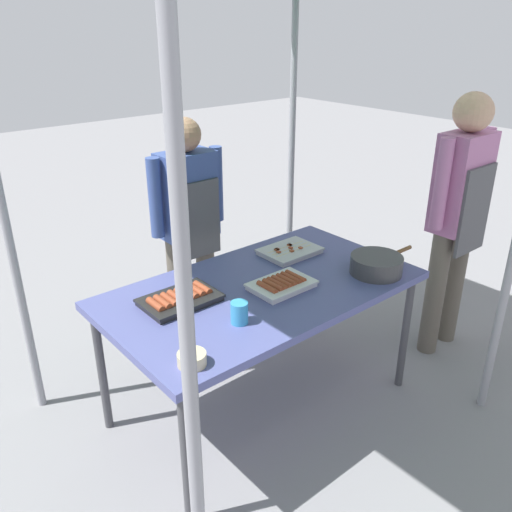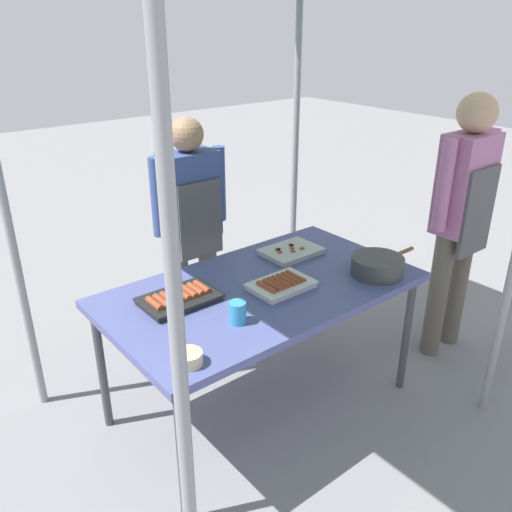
{
  "view_description": "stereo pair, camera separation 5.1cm",
  "coord_description": "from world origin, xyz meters",
  "px_view_note": "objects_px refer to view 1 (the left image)",
  "views": [
    {
      "loc": [
        -1.57,
        -1.82,
        2.0
      ],
      "look_at": [
        0.0,
        0.05,
        0.9
      ],
      "focal_mm": 37.37,
      "sensor_mm": 36.0,
      "label": 1
    },
    {
      "loc": [
        -1.53,
        -1.85,
        2.0
      ],
      "look_at": [
        0.0,
        0.05,
        0.9
      ],
      "focal_mm": 37.37,
      "sensor_mm": 36.0,
      "label": 2
    }
  ],
  "objects_px": {
    "cooking_wok": "(377,264)",
    "condiment_bowl": "(192,359)",
    "tray_meat_skewers": "(290,251)",
    "tray_pork_links": "(180,299)",
    "tray_grilled_sausages": "(282,284)",
    "customer_nearby": "(459,206)",
    "drink_cup_near_edge": "(239,313)",
    "vendor_woman": "(189,218)",
    "stall_table": "(262,295)"
  },
  "relations": [
    {
      "from": "cooking_wok",
      "to": "condiment_bowl",
      "type": "bearing_deg",
      "value": -177.36
    },
    {
      "from": "tray_meat_skewers",
      "to": "tray_pork_links",
      "type": "bearing_deg",
      "value": -173.99
    },
    {
      "from": "cooking_wok",
      "to": "condiment_bowl",
      "type": "distance_m",
      "value": 1.21
    },
    {
      "from": "tray_grilled_sausages",
      "to": "customer_nearby",
      "type": "xyz_separation_m",
      "value": [
        1.23,
        -0.21,
        0.2
      ]
    },
    {
      "from": "cooking_wok",
      "to": "drink_cup_near_edge",
      "type": "relative_size",
      "value": 4.27
    },
    {
      "from": "tray_meat_skewers",
      "to": "cooking_wok",
      "type": "relative_size",
      "value": 0.75
    },
    {
      "from": "tray_meat_skewers",
      "to": "tray_pork_links",
      "type": "relative_size",
      "value": 0.9
    },
    {
      "from": "condiment_bowl",
      "to": "drink_cup_near_edge",
      "type": "height_order",
      "value": "drink_cup_near_edge"
    },
    {
      "from": "condiment_bowl",
      "to": "drink_cup_near_edge",
      "type": "bearing_deg",
      "value": 20.56
    },
    {
      "from": "tray_meat_skewers",
      "to": "vendor_woman",
      "type": "relative_size",
      "value": 0.22
    },
    {
      "from": "tray_grilled_sausages",
      "to": "condiment_bowl",
      "type": "bearing_deg",
      "value": -160.47
    },
    {
      "from": "tray_meat_skewers",
      "to": "vendor_woman",
      "type": "distance_m",
      "value": 0.68
    },
    {
      "from": "vendor_woman",
      "to": "drink_cup_near_edge",
      "type": "bearing_deg",
      "value": 67.98
    },
    {
      "from": "tray_meat_skewers",
      "to": "cooking_wok",
      "type": "xyz_separation_m",
      "value": [
        0.18,
        -0.48,
        0.04
      ]
    },
    {
      "from": "stall_table",
      "to": "tray_grilled_sausages",
      "type": "relative_size",
      "value": 5.07
    },
    {
      "from": "tray_grilled_sausages",
      "to": "customer_nearby",
      "type": "relative_size",
      "value": 0.19
    },
    {
      "from": "tray_grilled_sausages",
      "to": "tray_meat_skewers",
      "type": "bearing_deg",
      "value": 41.17
    },
    {
      "from": "tray_pork_links",
      "to": "stall_table",
      "type": "bearing_deg",
      "value": -16.08
    },
    {
      "from": "tray_grilled_sausages",
      "to": "vendor_woman",
      "type": "bearing_deg",
      "value": 87.2
    },
    {
      "from": "stall_table",
      "to": "cooking_wok",
      "type": "bearing_deg",
      "value": -25.99
    },
    {
      "from": "tray_grilled_sausages",
      "to": "cooking_wok",
      "type": "relative_size",
      "value": 0.72
    },
    {
      "from": "stall_table",
      "to": "tray_pork_links",
      "type": "bearing_deg",
      "value": 163.92
    },
    {
      "from": "cooking_wok",
      "to": "customer_nearby",
      "type": "xyz_separation_m",
      "value": [
        0.73,
        -0.02,
        0.16
      ]
    },
    {
      "from": "tray_grilled_sausages",
      "to": "vendor_woman",
      "type": "distance_m",
      "value": 0.9
    },
    {
      "from": "condiment_bowl",
      "to": "customer_nearby",
      "type": "xyz_separation_m",
      "value": [
        1.94,
        0.04,
        0.19
      ]
    },
    {
      "from": "stall_table",
      "to": "tray_meat_skewers",
      "type": "height_order",
      "value": "tray_meat_skewers"
    },
    {
      "from": "stall_table",
      "to": "tray_grilled_sausages",
      "type": "distance_m",
      "value": 0.12
    },
    {
      "from": "tray_grilled_sausages",
      "to": "vendor_woman",
      "type": "relative_size",
      "value": 0.21
    },
    {
      "from": "condiment_bowl",
      "to": "vendor_woman",
      "type": "relative_size",
      "value": 0.08
    },
    {
      "from": "cooking_wok",
      "to": "drink_cup_near_edge",
      "type": "bearing_deg",
      "value": 175.34
    },
    {
      "from": "stall_table",
      "to": "cooking_wok",
      "type": "relative_size",
      "value": 3.66
    },
    {
      "from": "stall_table",
      "to": "tray_pork_links",
      "type": "height_order",
      "value": "tray_pork_links"
    },
    {
      "from": "condiment_bowl",
      "to": "vendor_woman",
      "type": "height_order",
      "value": "vendor_woman"
    },
    {
      "from": "customer_nearby",
      "to": "tray_pork_links",
      "type": "bearing_deg",
      "value": 166.52
    },
    {
      "from": "condiment_bowl",
      "to": "customer_nearby",
      "type": "distance_m",
      "value": 1.95
    },
    {
      "from": "tray_pork_links",
      "to": "tray_meat_skewers",
      "type": "bearing_deg",
      "value": 6.01
    },
    {
      "from": "tray_pork_links",
      "to": "condiment_bowl",
      "type": "xyz_separation_m",
      "value": [
        -0.23,
        -0.45,
        0.0
      ]
    },
    {
      "from": "tray_grilled_sausages",
      "to": "vendor_woman",
      "type": "xyz_separation_m",
      "value": [
        0.04,
        0.9,
        0.09
      ]
    },
    {
      "from": "stall_table",
      "to": "cooking_wok",
      "type": "height_order",
      "value": "cooking_wok"
    },
    {
      "from": "drink_cup_near_edge",
      "to": "stall_table",
      "type": "bearing_deg",
      "value": 33.3
    },
    {
      "from": "tray_pork_links",
      "to": "cooking_wok",
      "type": "distance_m",
      "value": 1.06
    },
    {
      "from": "drink_cup_near_edge",
      "to": "customer_nearby",
      "type": "distance_m",
      "value": 1.61
    },
    {
      "from": "customer_nearby",
      "to": "stall_table",
      "type": "bearing_deg",
      "value": 167.37
    },
    {
      "from": "tray_grilled_sausages",
      "to": "condiment_bowl",
      "type": "height_order",
      "value": "condiment_bowl"
    },
    {
      "from": "condiment_bowl",
      "to": "tray_pork_links",
      "type": "bearing_deg",
      "value": 62.68
    },
    {
      "from": "stall_table",
      "to": "customer_nearby",
      "type": "xyz_separation_m",
      "value": [
        1.29,
        -0.29,
        0.27
      ]
    },
    {
      "from": "tray_grilled_sausages",
      "to": "tray_pork_links",
      "type": "xyz_separation_m",
      "value": [
        -0.48,
        0.2,
        0.0
      ]
    },
    {
      "from": "tray_pork_links",
      "to": "drink_cup_near_edge",
      "type": "distance_m",
      "value": 0.34
    },
    {
      "from": "stall_table",
      "to": "customer_nearby",
      "type": "distance_m",
      "value": 1.35
    },
    {
      "from": "tray_pork_links",
      "to": "tray_grilled_sausages",
      "type": "bearing_deg",
      "value": -22.76
    }
  ]
}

